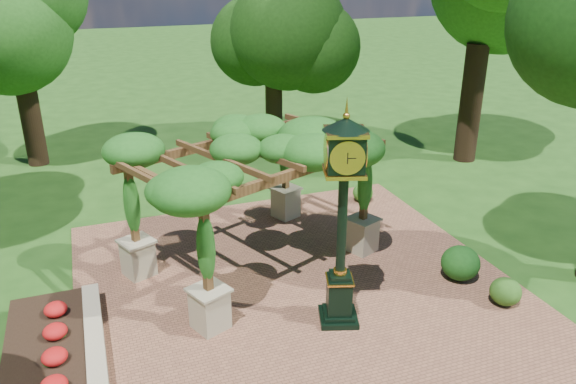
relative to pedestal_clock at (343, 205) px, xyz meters
name	(u,v)px	position (x,y,z in m)	size (l,w,h in m)	color
ground	(330,332)	(-0.33, -0.30, -2.73)	(120.00, 120.00, 0.00)	#1E4714
brick_plaza	(311,306)	(-0.33, 0.70, -2.71)	(10.00, 12.00, 0.04)	brown
border_wall	(97,360)	(-4.93, 0.20, -2.53)	(0.35, 5.00, 0.40)	#C6B793
flower_bed	(45,372)	(-5.83, 0.20, -2.55)	(1.50, 5.00, 0.36)	red
pedestal_clock	(343,205)	(0.00, 0.00, 0.00)	(1.13, 1.13, 4.56)	black
pergola	(252,154)	(-0.94, 3.01, 0.22)	(6.63, 5.48, 3.59)	tan
sundial	(198,191)	(-1.49, 7.24, -2.28)	(0.67, 0.67, 1.01)	gray
shrub_front	(506,292)	(3.75, -0.74, -2.37)	(0.69, 0.69, 0.62)	#285317
shrub_mid	(460,263)	(3.47, 0.53, -2.27)	(0.93, 0.93, 0.83)	#174814
shrub_back	(363,193)	(3.45, 5.55, -2.40)	(0.65, 0.65, 0.58)	#2F661D
tree_north	(273,23)	(2.80, 12.33, 2.19)	(4.43, 4.43, 7.17)	black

